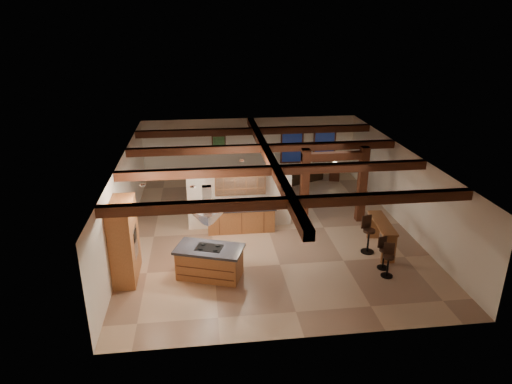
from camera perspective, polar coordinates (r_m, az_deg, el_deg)
ground at (r=16.76m, az=1.58°, el=-4.82°), size 12.00×12.00×0.00m
room_walls at (r=16.06m, az=1.64°, el=0.90°), size 12.00×12.00×12.00m
ceiling_beams at (r=15.74m, az=1.68°, el=4.24°), size 10.00×12.00×0.28m
timber_posts at (r=17.05m, az=9.73°, el=1.76°), size 2.50×0.30×2.90m
partition_wall at (r=16.66m, az=-2.04°, el=-0.85°), size 3.80×0.18×2.20m
pantry_cabinet at (r=13.95m, az=-16.14°, el=-5.88°), size 0.67×1.60×2.40m
back_counter at (r=16.55m, az=-1.89°, el=-3.36°), size 2.50×0.66×0.94m
upper_display_cabinet at (r=16.21m, az=-2.02°, el=1.36°), size 1.80×0.36×0.95m
range_hood at (r=13.23m, az=-6.02°, el=-3.81°), size 1.10×1.10×1.40m
back_windows at (r=22.22m, az=6.55°, el=5.79°), size 2.70×0.07×1.70m
framed_art at (r=21.59m, az=-4.67°, el=5.96°), size 0.65×0.05×0.85m
recessed_cans at (r=13.71m, az=-7.64°, el=1.93°), size 3.16×2.46×0.03m
kitchen_island at (r=13.82m, az=-5.81°, el=-8.67°), size 2.20×1.64×0.98m
dining_table at (r=18.77m, az=-1.17°, el=-0.74°), size 2.05×1.31×0.68m
sofa at (r=21.72m, az=5.77°, el=2.12°), size 2.12×1.53×0.58m
microwave at (r=16.41m, az=1.21°, el=-1.33°), size 0.54×0.46×0.25m
bar_counter at (r=15.70m, az=15.42°, el=-4.74°), size 0.67×1.98×1.02m
side_table at (r=22.06m, az=9.75°, el=2.22°), size 0.57×0.57×0.58m
table_lamp at (r=21.90m, az=9.83°, el=3.48°), size 0.26×0.26×0.31m
bar_stool_a at (r=14.32m, az=16.21°, el=-8.18°), size 0.38×0.40×1.04m
bar_stool_b at (r=14.71m, az=15.64°, el=-7.35°), size 0.36×0.38×1.01m
bar_stool_c at (r=15.48m, az=13.82°, el=-5.16°), size 0.46×0.47×1.25m
dining_chairs at (r=18.69m, az=-1.18°, el=-0.14°), size 1.96×1.96×1.08m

